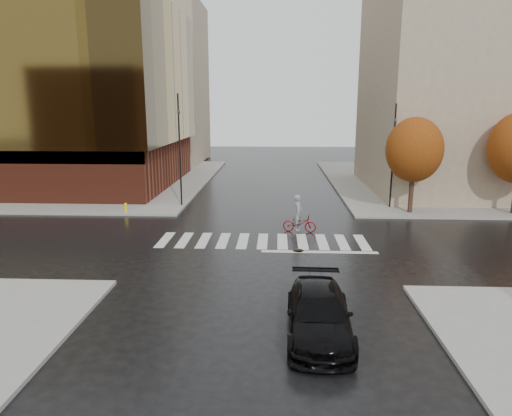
# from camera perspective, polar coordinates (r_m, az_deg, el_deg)

# --- Properties ---
(ground) EXTENTS (120.00, 120.00, 0.00)m
(ground) POSITION_cam_1_polar(r_m,az_deg,el_deg) (24.98, 0.80, -4.50)
(ground) COLOR black
(ground) RESTS_ON ground
(sidewalk_nw) EXTENTS (30.00, 30.00, 0.15)m
(sidewalk_nw) POSITION_cam_1_polar(r_m,az_deg,el_deg) (50.38, -23.02, 3.36)
(sidewalk_nw) COLOR gray
(sidewalk_nw) RESTS_ON ground
(sidewalk_ne) EXTENTS (30.00, 30.00, 0.15)m
(sidewalk_ne) POSITION_cam_1_polar(r_m,az_deg,el_deg) (49.76, 26.65, 2.91)
(sidewalk_ne) COLOR gray
(sidewalk_ne) RESTS_ON ground
(crosswalk) EXTENTS (12.00, 3.00, 0.01)m
(crosswalk) POSITION_cam_1_polar(r_m,az_deg,el_deg) (25.46, 0.84, -4.15)
(crosswalk) COLOR silver
(crosswalk) RESTS_ON ground
(office_glass) EXTENTS (27.00, 19.00, 16.00)m
(office_glass) POSITION_cam_1_polar(r_m,az_deg,el_deg) (47.63, -26.58, 12.49)
(office_glass) COLOR #5E2516
(office_glass) RESTS_ON sidewalk_nw
(building_ne_tan) EXTENTS (16.00, 16.00, 18.00)m
(building_ne_tan) POSITION_cam_1_polar(r_m,az_deg,el_deg) (44.00, 25.08, 13.86)
(building_ne_tan) COLOR gray
(building_ne_tan) RESTS_ON sidewalk_ne
(building_nw_far) EXTENTS (14.00, 12.00, 20.00)m
(building_nw_far) POSITION_cam_1_polar(r_m,az_deg,el_deg) (63.17, -13.20, 14.90)
(building_nw_far) COLOR gray
(building_nw_far) RESTS_ON sidewalk_nw
(tree_ne_a) EXTENTS (3.80, 3.80, 6.50)m
(tree_ne_a) POSITION_cam_1_polar(r_m,az_deg,el_deg) (32.73, 19.18, 6.87)
(tree_ne_a) COLOR #331C16
(tree_ne_a) RESTS_ON sidewalk_ne
(sedan) EXTENTS (2.22, 5.16, 1.48)m
(sedan) POSITION_cam_1_polar(r_m,az_deg,el_deg) (15.43, 7.86, -12.95)
(sedan) COLOR black
(sedan) RESTS_ON ground
(cyclist) EXTENTS (2.08, 1.05, 2.26)m
(cyclist) POSITION_cam_1_polar(r_m,az_deg,el_deg) (27.21, 5.38, -1.43)
(cyclist) COLOR maroon
(cyclist) RESTS_ON ground
(traffic_light_nw) EXTENTS (0.21, 0.17, 8.07)m
(traffic_light_nw) POSITION_cam_1_polar(r_m,az_deg,el_deg) (33.69, -9.55, 8.21)
(traffic_light_nw) COLOR black
(traffic_light_nw) RESTS_ON sidewalk_nw
(traffic_light_ne) EXTENTS (0.18, 0.21, 7.37)m
(traffic_light_ne) POSITION_cam_1_polar(r_m,az_deg,el_deg) (34.01, 16.79, 7.06)
(traffic_light_ne) COLOR black
(traffic_light_ne) RESTS_ON sidewalk_ne
(fire_hydrant) EXTENTS (0.23, 0.23, 0.66)m
(fire_hydrant) POSITION_cam_1_polar(r_m,az_deg,el_deg) (32.83, -15.98, 0.12)
(fire_hydrant) COLOR yellow
(fire_hydrant) RESTS_ON sidewalk_nw
(manhole) EXTENTS (0.71, 0.71, 0.01)m
(manhole) POSITION_cam_1_polar(r_m,az_deg,el_deg) (23.92, 5.29, -5.33)
(manhole) COLOR #412C17
(manhole) RESTS_ON ground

